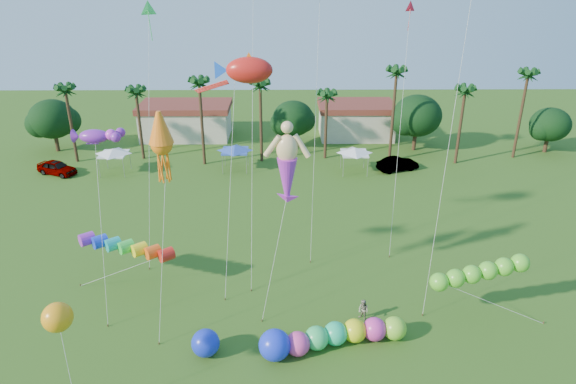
{
  "coord_description": "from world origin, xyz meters",
  "views": [
    {
      "loc": [
        -0.29,
        -20.31,
        22.44
      ],
      "look_at": [
        0.0,
        10.0,
        9.0
      ],
      "focal_mm": 32.0,
      "sensor_mm": 36.0,
      "label": 1
    }
  ],
  "objects_px": {
    "car_a": "(57,168)",
    "caterpillar_inflatable": "(328,337)",
    "blue_ball": "(205,343)",
    "spectator_b": "(363,310)",
    "car_b": "(398,164)"
  },
  "relations": [
    {
      "from": "car_b",
      "to": "caterpillar_inflatable",
      "type": "xyz_separation_m",
      "value": [
        -10.79,
        -30.86,
        0.03
      ]
    },
    {
      "from": "car_a",
      "to": "spectator_b",
      "type": "bearing_deg",
      "value": -107.69
    },
    {
      "from": "car_b",
      "to": "spectator_b",
      "type": "bearing_deg",
      "value": 144.23
    },
    {
      "from": "car_a",
      "to": "car_b",
      "type": "bearing_deg",
      "value": -65.99
    },
    {
      "from": "spectator_b",
      "to": "caterpillar_inflatable",
      "type": "relative_size",
      "value": 0.16
    },
    {
      "from": "spectator_b",
      "to": "blue_ball",
      "type": "relative_size",
      "value": 0.9
    },
    {
      "from": "blue_ball",
      "to": "car_a",
      "type": "bearing_deg",
      "value": 125.14
    },
    {
      "from": "car_a",
      "to": "blue_ball",
      "type": "xyz_separation_m",
      "value": [
        21.56,
        -30.62,
        0.07
      ]
    },
    {
      "from": "car_a",
      "to": "caterpillar_inflatable",
      "type": "xyz_separation_m",
      "value": [
        29.26,
        -30.05,
        0.02
      ]
    },
    {
      "from": "blue_ball",
      "to": "spectator_b",
      "type": "bearing_deg",
      "value": 17.88
    },
    {
      "from": "car_b",
      "to": "caterpillar_inflatable",
      "type": "distance_m",
      "value": 32.69
    },
    {
      "from": "car_b",
      "to": "caterpillar_inflatable",
      "type": "bearing_deg",
      "value": 141.14
    },
    {
      "from": "caterpillar_inflatable",
      "to": "blue_ball",
      "type": "relative_size",
      "value": 5.52
    },
    {
      "from": "car_a",
      "to": "blue_ball",
      "type": "relative_size",
      "value": 2.72
    },
    {
      "from": "spectator_b",
      "to": "caterpillar_inflatable",
      "type": "bearing_deg",
      "value": -83.64
    }
  ]
}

